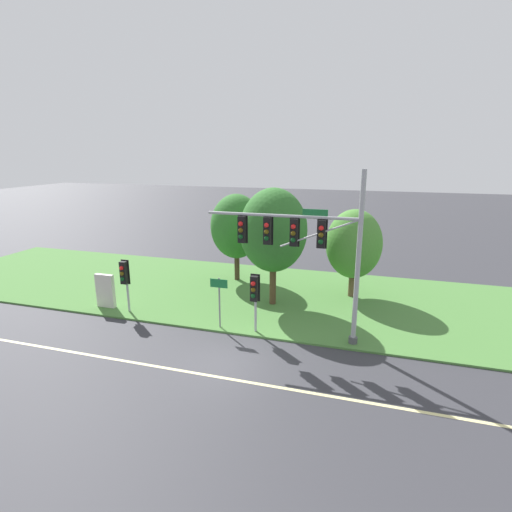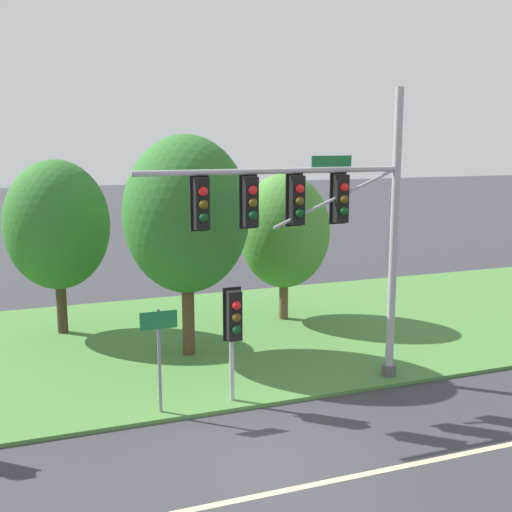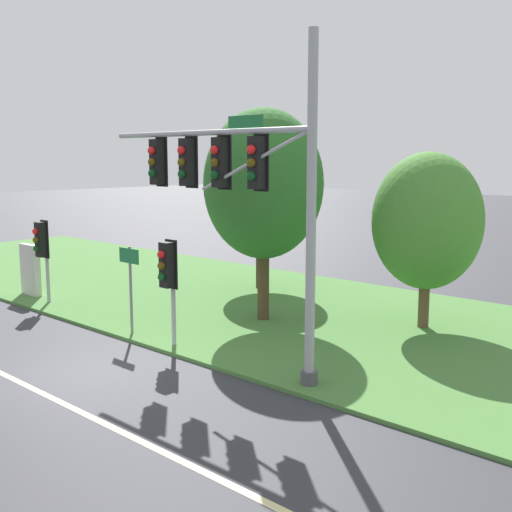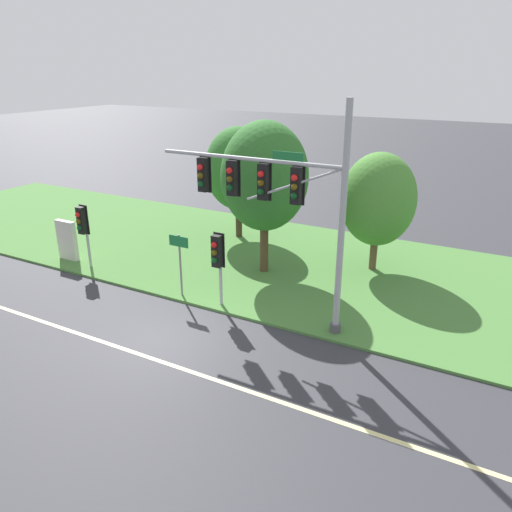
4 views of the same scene
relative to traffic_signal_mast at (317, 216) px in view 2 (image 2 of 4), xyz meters
The scene contains 9 objects.
ground_plane 6.20m from the traffic_signal_mast, 130.89° to the right, with size 160.00×160.00×0.00m, color #333338.
lane_stripe 6.87m from the traffic_signal_mast, 121.96° to the right, with size 36.00×0.16×0.01m, color beige.
grass_verge 7.42m from the traffic_signal_mast, 117.45° to the left, with size 48.00×11.50×0.10m, color #477A38.
traffic_signal_mast is the anchor object (origin of this frame).
pedestrian_signal_near_kerb 3.41m from the traffic_signal_mast, behind, with size 0.46×0.55×2.92m.
route_sign_post 5.06m from the traffic_signal_mast, behind, with size 0.89×0.08×2.56m.
tree_nearest_road 9.45m from the traffic_signal_mast, 128.99° to the left, with size 3.42×3.42×5.81m.
tree_left_of_mast 4.45m from the traffic_signal_mast, 123.81° to the left, with size 3.72×3.72×6.61m.
tree_behind_signpost 6.63m from the traffic_signal_mast, 74.46° to the left, with size 3.26×3.26×5.26m.
Camera 2 is at (-4.39, -11.45, 6.60)m, focal length 45.00 mm.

